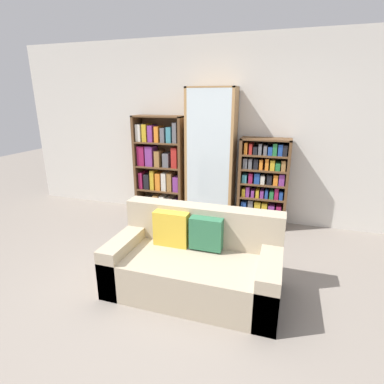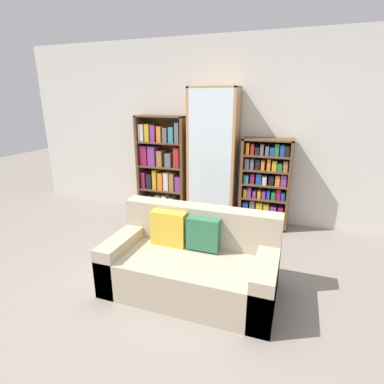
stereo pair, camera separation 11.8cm
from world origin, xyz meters
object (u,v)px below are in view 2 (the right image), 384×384
Objects in this scene: bookshelf_left at (163,168)px; wine_bottle at (238,231)px; bookshelf_right at (265,184)px; couch at (192,263)px; display_cabinet at (213,157)px.

bookshelf_left is 1.65m from wine_bottle.
bookshelf_right is 0.87m from wine_bottle.
bookshelf_left is 4.50× the size of wine_bottle.
display_cabinet is (-0.31, 1.81, 0.71)m from couch.
couch is 1.26× the size of bookshelf_right.
display_cabinet is 1.53× the size of bookshelf_right.
couch is 1.03× the size of bookshelf_left.
bookshelf_left is 0.79× the size of display_cabinet.
bookshelf_left is at bearing 178.95° from display_cabinet.
bookshelf_right is at bearing 75.12° from couch.
couch is 1.97m from display_cabinet.
display_cabinet is at bearing -178.87° from bookshelf_right.
bookshelf_left is at bearing -179.99° from bookshelf_right.
bookshelf_right is 3.70× the size of wine_bottle.
wine_bottle is (1.38, -0.66, -0.61)m from bookshelf_left.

